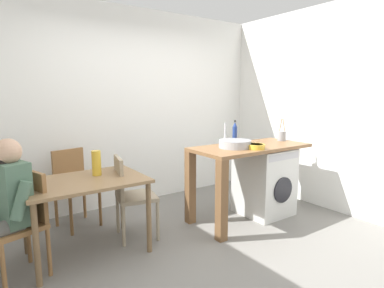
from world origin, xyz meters
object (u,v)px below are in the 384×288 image
Objects in this scene: utensil_crock at (282,136)px; chair_spare_by_wall at (74,183)px; mixing_bowl at (256,146)px; washing_machine at (264,181)px; dining_table at (85,189)px; seated_person at (1,205)px; vase at (96,163)px; chair_opposite at (130,192)px; bottle_tall_green at (235,133)px; chair_person_seat at (23,218)px.

chair_spare_by_wall is at bearing 158.49° from utensil_crock.
washing_machine is at bearing 27.46° from mixing_bowl.
dining_table is 5.41× the size of mixing_bowl.
seated_person is 4.78× the size of vase.
chair_opposite is at bearing 158.73° from mixing_bowl.
bottle_tall_green is (1.82, -0.78, 0.55)m from chair_spare_by_wall.
chair_opposite is 0.49m from vase.
vase is (-1.76, 0.10, -0.19)m from bottle_tall_green.
chair_opposite is 4.43× the size of mixing_bowl.
utensil_crock is (3.12, -0.13, 0.48)m from chair_person_seat.
chair_spare_by_wall is 2.18m from mixing_bowl.
dining_table is 0.29m from vase.
seated_person reaches higher than chair_person_seat.
chair_spare_by_wall is at bearing 154.03° from washing_machine.
utensil_crock reaches higher than bottle_tall_green.
chair_spare_by_wall is 3.05× the size of bottle_tall_green.
vase is (-1.67, 0.56, -0.09)m from mixing_bowl.
chair_person_seat is 3.59× the size of vase.
bottle_tall_green is 0.99× the size of utensil_crock.
bottle_tall_green is at bearing -0.09° from dining_table.
chair_person_seat and chair_opposite have the same top height.
seated_person is (-0.15, -0.05, 0.16)m from chair_person_seat.
mixing_bowl is at bearing -115.04° from seated_person.
chair_person_seat is 1.04m from chair_opposite.
chair_person_seat is 2.44m from mixing_bowl.
washing_machine reaches higher than dining_table.
bottle_tall_green is at bearing 99.87° from chair_opposite.
chair_spare_by_wall is at bearing 83.84° from dining_table.
utensil_crock is 2.44m from vase.
seated_person reaches higher than chair_spare_by_wall.
seated_person is (-1.18, -0.19, 0.16)m from chair_opposite.
utensil_crock is (2.49, -0.98, 0.48)m from chair_spare_by_wall.
chair_person_seat is 1.00× the size of chair_opposite.
dining_table is 2.23m from washing_machine.
chair_spare_by_wall is at bearing 95.66° from vase.
chair_opposite is 1.05× the size of washing_machine.
utensil_crock reaches higher than dining_table.
bottle_tall_green reaches higher than dining_table.
mixing_bowl is at bearing -14.09° from dining_table.
mixing_bowl reaches higher than chair_opposite.
chair_person_seat is at bearing 177.61° from utensil_crock.
chair_opposite is at bearing -99.58° from chair_person_seat.
chair_spare_by_wall is 1.05× the size of washing_machine.
dining_table is 2.60m from utensil_crock.
dining_table is at bearing 179.91° from bottle_tall_green.
seated_person reaches higher than vase.
mixing_bowl is at bearing -152.54° from washing_machine.
bottle_tall_green reaches higher than chair_person_seat.
vase is at bearing -93.31° from chair_person_seat.
bottle_tall_green is (2.61, 0.12, 0.38)m from seated_person.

